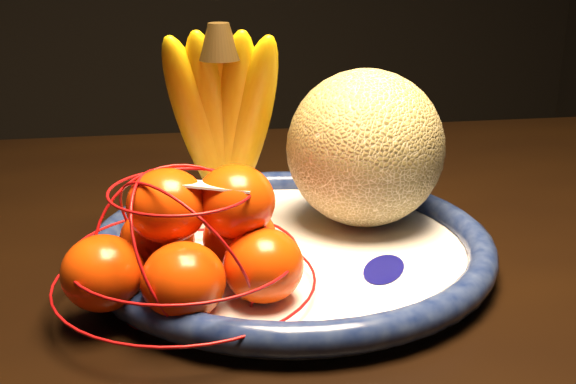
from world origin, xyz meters
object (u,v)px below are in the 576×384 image
object	(u,v)px
fruit_bowl	(291,246)
cantaloupe	(365,148)
mandarin_bag	(192,245)
banana_bunch	(224,116)
dining_table	(336,282)

from	to	relation	value
fruit_bowl	cantaloupe	bearing A→B (deg)	23.71
mandarin_bag	cantaloupe	bearing A→B (deg)	28.58
banana_bunch	fruit_bowl	bearing A→B (deg)	-47.62
fruit_bowl	banana_bunch	bearing A→B (deg)	118.15
cantaloupe	mandarin_bag	distance (m)	0.24
dining_table	banana_bunch	size ratio (longest dim) A/B	6.67
cantaloupe	mandarin_bag	world-z (taller)	cantaloupe
dining_table	mandarin_bag	bearing A→B (deg)	-133.63
cantaloupe	mandarin_bag	bearing A→B (deg)	-151.42
fruit_bowl	mandarin_bag	xyz separation A→B (m)	(-0.11, -0.07, 0.04)
dining_table	banana_bunch	world-z (taller)	banana_bunch
dining_table	mandarin_bag	distance (m)	0.28
fruit_bowl	banana_bunch	size ratio (longest dim) A/B	1.72
dining_table	fruit_bowl	size ratio (longest dim) A/B	3.86
banana_bunch	mandarin_bag	world-z (taller)	banana_bunch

